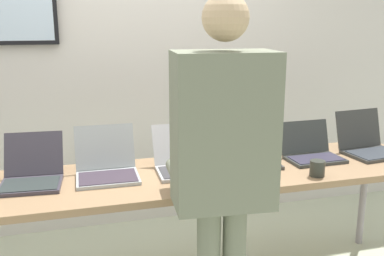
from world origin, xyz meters
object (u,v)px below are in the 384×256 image
Objects in this scene: laptop_station_3 at (182,161)px; coffee_mug at (317,168)px; workbench at (152,184)px; person at (223,157)px; laptop_station_2 at (107,166)px; laptop_station_1 at (32,173)px; laptop_station_4 at (248,155)px; laptop_station_5 at (311,151)px; laptop_station_6 at (368,144)px.

laptop_station_3 reaches higher than coffee_mug.
workbench is 0.74m from person.
workbench is at bearing -17.85° from laptop_station_2.
laptop_station_1 reaches higher than laptop_station_4.
laptop_station_1 is at bearing 179.12° from laptop_station_5.
laptop_station_1 is at bearing 173.00° from workbench.
laptop_station_3 is 0.87m from laptop_station_5.
workbench is 0.67m from laptop_station_1.
laptop_station_1 is at bearing 179.43° from laptop_station_4.
laptop_station_5 reaches higher than workbench.
laptop_station_1 is 0.22× the size of person.
laptop_station_6 reaches higher than workbench.
person is at bearing -89.01° from laptop_station_3.
laptop_station_4 is (1.28, -0.01, -0.00)m from laptop_station_1.
laptop_station_4 is at bearing -0.57° from laptop_station_1.
coffee_mug is at bearing -46.54° from laptop_station_4.
laptop_station_6 reaches higher than laptop_station_4.
laptop_station_5 is 1.11m from person.
workbench is 9.52× the size of laptop_station_4.
laptop_station_2 is 1.00× the size of laptop_station_4.
laptop_station_6 reaches higher than laptop_station_5.
laptop_station_5 is at bearing -179.26° from laptop_station_6.
laptop_station_1 reaches higher than coffee_mug.
laptop_station_6 is (0.44, 0.01, 0.01)m from laptop_station_5.
workbench is 8.64× the size of laptop_station_3.
laptop_station_3 is at bearing 179.23° from laptop_station_5.
laptop_station_5 is at bearing 65.92° from coffee_mug.
laptop_station_2 reaches higher than laptop_station_5.
laptop_station_4 is 0.93× the size of laptop_station_6.
laptop_station_2 is 1.75m from laptop_station_6.
laptop_station_4 is 1.02× the size of laptop_station_5.
laptop_station_5 is (0.44, -0.01, -0.00)m from laptop_station_4.
coffee_mug is (-0.14, -0.30, -0.01)m from laptop_station_5.
laptop_station_6 is (0.88, -0.01, 0.01)m from laptop_station_4.
person reaches higher than laptop_station_4.
person is at bearing -39.00° from laptop_station_1.
laptop_station_2 is (0.41, -0.00, 0.00)m from laptop_station_1.
laptop_station_5 is at bearing -0.77° from laptop_station_3.
person reaches higher than laptop_station_3.
laptop_station_5 is (1.31, -0.03, -0.01)m from laptop_station_2.
laptop_station_2 is 0.87m from laptop_station_4.
workbench is 0.63m from laptop_station_4.
laptop_station_1 is at bearing 179.02° from laptop_station_3.
person is (-0.85, -0.68, 0.24)m from laptop_station_5.
laptop_station_2 is 0.91× the size of laptop_station_3.
laptop_station_2 is at bearing 162.15° from workbench.
laptop_station_6 is 1.48m from person.
laptop_station_4 is (0.87, -0.01, -0.01)m from laptop_station_2.
laptop_station_3 is at bearing 90.99° from person.
laptop_station_1 is 0.86m from laptop_station_3.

